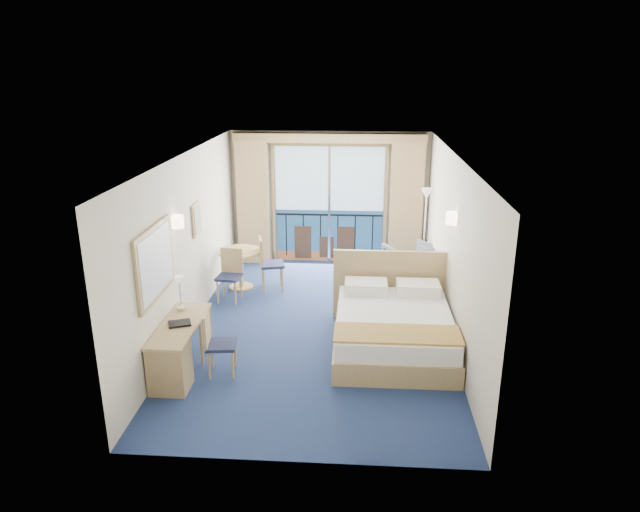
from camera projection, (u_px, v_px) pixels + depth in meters
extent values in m
plane|color=navy|center=(318.00, 327.00, 9.03)|extent=(6.50, 6.50, 0.00)
cube|color=beige|center=(329.00, 198.00, 11.68)|extent=(4.00, 0.02, 2.70)
cube|color=beige|center=(294.00, 347.00, 5.51)|extent=(4.00, 0.02, 2.70)
cube|color=beige|center=(187.00, 243.00, 8.73)|extent=(0.02, 6.50, 2.70)
cube|color=beige|center=(453.00, 248.00, 8.47)|extent=(0.02, 6.50, 2.70)
cube|color=white|center=(318.00, 155.00, 8.16)|extent=(4.00, 6.50, 0.02)
cube|color=navy|center=(329.00, 235.00, 11.89)|extent=(2.20, 0.02, 1.08)
cube|color=#AEC9E4|center=(329.00, 178.00, 11.51)|extent=(2.20, 0.02, 1.32)
cube|color=brown|center=(329.00, 256.00, 12.04)|extent=(2.20, 0.02, 0.20)
cube|color=black|center=(329.00, 215.00, 11.75)|extent=(2.20, 0.02, 0.04)
cube|color=tan|center=(330.00, 143.00, 11.28)|extent=(2.36, 0.03, 0.12)
cube|color=tan|center=(274.00, 205.00, 11.76)|extent=(0.06, 0.03, 2.40)
cube|color=tan|center=(386.00, 206.00, 11.61)|extent=(0.06, 0.03, 2.40)
cube|color=silver|center=(329.00, 205.00, 11.68)|extent=(0.05, 0.02, 2.40)
cube|color=#342317|center=(346.00, 243.00, 11.91)|extent=(0.35, 0.02, 0.70)
cube|color=#342317|center=(303.00, 242.00, 11.97)|extent=(0.35, 0.02, 0.70)
cube|color=#342317|center=(327.00, 247.00, 11.97)|extent=(0.30, 0.02, 0.45)
cube|color=black|center=(286.00, 235.00, 11.95)|extent=(0.02, 0.01, 0.90)
cube|color=black|center=(303.00, 235.00, 11.93)|extent=(0.02, 0.01, 0.90)
cube|color=black|center=(321.00, 236.00, 11.90)|extent=(0.03, 0.01, 0.90)
cube|color=black|center=(338.00, 236.00, 11.88)|extent=(0.03, 0.01, 0.90)
cube|color=black|center=(355.00, 236.00, 11.86)|extent=(0.02, 0.01, 0.90)
cube|color=black|center=(372.00, 237.00, 11.83)|extent=(0.02, 0.01, 0.90)
cube|color=tan|center=(253.00, 202.00, 11.62)|extent=(0.65, 0.22, 2.55)
cube|color=tan|center=(406.00, 205.00, 11.42)|extent=(0.65, 0.22, 2.55)
cube|color=tan|center=(329.00, 138.00, 11.14)|extent=(3.80, 0.25, 0.18)
cube|color=tan|center=(155.00, 263.00, 7.24)|extent=(0.04, 1.25, 0.95)
cube|color=#AAB3BC|center=(157.00, 263.00, 7.24)|extent=(0.01, 1.12, 0.82)
cube|color=tan|center=(197.00, 220.00, 9.07)|extent=(0.03, 0.42, 0.52)
cube|color=slate|center=(198.00, 220.00, 9.07)|extent=(0.01, 0.34, 0.44)
cylinder|color=#FFDDB2|center=(177.00, 222.00, 8.00)|extent=(0.18, 0.18, 0.18)
cylinder|color=#FFDDB2|center=(452.00, 218.00, 8.17)|extent=(0.18, 0.18, 0.18)
cube|color=tan|center=(393.00, 340.00, 8.24)|extent=(1.68, 2.10, 0.32)
cube|color=white|center=(394.00, 322.00, 8.15)|extent=(1.62, 2.04, 0.26)
cube|color=#B38A45|center=(397.00, 334.00, 7.46)|extent=(1.66, 0.58, 0.03)
cube|color=white|center=(366.00, 287.00, 8.82)|extent=(0.65, 0.42, 0.19)
cube|color=white|center=(418.00, 288.00, 8.77)|extent=(0.65, 0.42, 0.19)
cube|color=tan|center=(390.00, 285.00, 9.15)|extent=(1.84, 0.06, 1.16)
cube|color=#A38856|center=(425.00, 291.00, 9.71)|extent=(0.43, 0.41, 0.56)
cube|color=white|center=(428.00, 274.00, 9.57)|extent=(0.21, 0.18, 0.08)
imported|color=#434752|center=(411.00, 264.00, 10.68)|extent=(1.12, 1.13, 0.78)
cylinder|color=silver|center=(422.00, 274.00, 11.26)|extent=(0.24, 0.24, 0.03)
cylinder|color=silver|center=(424.00, 235.00, 11.01)|extent=(0.03, 0.03, 1.63)
cone|color=beige|center=(427.00, 194.00, 10.75)|extent=(0.22, 0.22, 0.20)
cube|color=tan|center=(179.00, 325.00, 7.56)|extent=(0.50, 1.45, 0.04)
cube|color=#A38856|center=(170.00, 367.00, 7.19)|extent=(0.47, 0.43, 0.64)
cylinder|color=tan|center=(170.00, 341.00, 7.85)|extent=(0.05, 0.05, 0.64)
cylinder|color=tan|center=(201.00, 342.00, 7.82)|extent=(0.05, 0.05, 0.64)
cylinder|color=tan|center=(180.00, 326.00, 8.32)|extent=(0.05, 0.05, 0.64)
cylinder|color=tan|center=(210.00, 327.00, 8.29)|extent=(0.05, 0.05, 0.64)
cube|color=#1B2140|center=(222.00, 345.00, 7.53)|extent=(0.42, 0.42, 0.05)
cube|color=tan|center=(207.00, 329.00, 7.45)|extent=(0.08, 0.38, 0.45)
cylinder|color=tan|center=(233.00, 365.00, 7.46)|extent=(0.03, 0.03, 0.41)
cylinder|color=tan|center=(235.00, 354.00, 7.75)|extent=(0.03, 0.03, 0.41)
cylinder|color=tan|center=(209.00, 366.00, 7.45)|extent=(0.03, 0.03, 0.41)
cylinder|color=tan|center=(212.00, 354.00, 7.74)|extent=(0.03, 0.03, 0.41)
cube|color=black|center=(180.00, 323.00, 7.53)|extent=(0.35, 0.31, 0.03)
cylinder|color=silver|center=(181.00, 308.00, 7.98)|extent=(0.13, 0.13, 0.02)
cylinder|color=silver|center=(180.00, 294.00, 7.91)|extent=(0.02, 0.02, 0.43)
cone|color=beige|center=(179.00, 280.00, 7.85)|extent=(0.12, 0.12, 0.11)
cylinder|color=tan|center=(240.00, 252.00, 10.40)|extent=(0.80, 0.80, 0.04)
cylinder|color=tan|center=(241.00, 270.00, 10.51)|extent=(0.08, 0.08, 0.70)
cylinder|color=tan|center=(241.00, 287.00, 10.62)|extent=(0.44, 0.44, 0.03)
cube|color=#1B2140|center=(272.00, 264.00, 10.43)|extent=(0.51, 0.51, 0.05)
cube|color=tan|center=(261.00, 251.00, 10.32)|extent=(0.14, 0.42, 0.50)
cylinder|color=tan|center=(283.00, 280.00, 10.38)|extent=(0.04, 0.04, 0.45)
cylinder|color=tan|center=(281.00, 273.00, 10.69)|extent=(0.04, 0.04, 0.45)
cylinder|color=tan|center=(264.00, 281.00, 10.32)|extent=(0.04, 0.04, 0.45)
cylinder|color=tan|center=(263.00, 274.00, 10.64)|extent=(0.04, 0.04, 0.45)
cube|color=#1B2140|center=(229.00, 277.00, 9.89)|extent=(0.44, 0.44, 0.05)
cube|color=tan|center=(232.00, 261.00, 9.99)|extent=(0.39, 0.08, 0.47)
cylinder|color=tan|center=(218.00, 292.00, 9.84)|extent=(0.03, 0.03, 0.42)
cylinder|color=tan|center=(235.00, 293.00, 9.79)|extent=(0.03, 0.03, 0.42)
cylinder|color=tan|center=(224.00, 285.00, 10.14)|extent=(0.03, 0.03, 0.42)
cylinder|color=tan|center=(241.00, 287.00, 10.08)|extent=(0.03, 0.03, 0.42)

